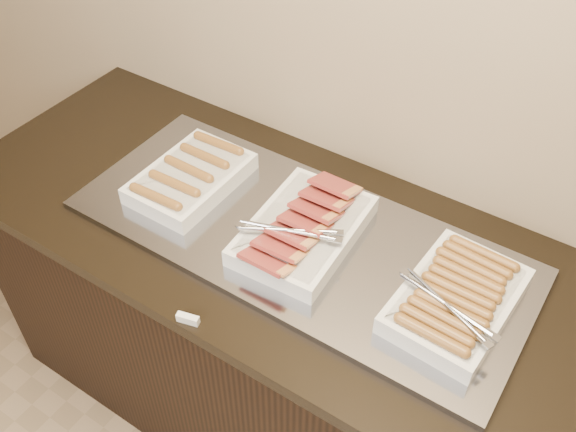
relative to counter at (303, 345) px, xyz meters
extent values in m
cube|color=#9E896B|center=(0.00, 0.37, 0.95)|extent=(6.00, 0.05, 2.80)
cube|color=black|center=(0.00, 0.00, -0.02)|extent=(2.00, 0.70, 0.86)
cube|color=black|center=(0.00, 0.00, 0.43)|extent=(2.06, 0.76, 0.04)
cube|color=gray|center=(-0.02, 0.00, 0.46)|extent=(1.20, 0.50, 0.02)
cube|color=silver|center=(-0.38, 0.00, 0.49)|extent=(0.22, 0.33, 0.05)
cylinder|color=brown|center=(-0.38, -0.14, 0.52)|extent=(0.15, 0.03, 0.03)
cylinder|color=brown|center=(-0.37, -0.07, 0.52)|extent=(0.15, 0.03, 0.03)
cylinder|color=brown|center=(-0.38, 0.00, 0.52)|extent=(0.15, 0.03, 0.03)
cylinder|color=brown|center=(-0.38, 0.07, 0.52)|extent=(0.15, 0.03, 0.03)
cylinder|color=brown|center=(-0.38, 0.14, 0.52)|extent=(0.15, 0.03, 0.03)
cube|color=silver|center=(-0.01, 0.00, 0.49)|extent=(0.27, 0.39, 0.05)
cube|color=maroon|center=(-0.01, -0.15, 0.52)|extent=(0.12, 0.09, 0.04)
cube|color=maroon|center=(-0.01, -0.10, 0.52)|extent=(0.13, 0.09, 0.04)
cube|color=maroon|center=(-0.01, -0.05, 0.52)|extent=(0.12, 0.09, 0.04)
cube|color=maroon|center=(0.00, 0.00, 0.53)|extent=(0.13, 0.09, 0.04)
cube|color=maroon|center=(0.00, 0.05, 0.53)|extent=(0.13, 0.09, 0.04)
cube|color=maroon|center=(0.00, 0.10, 0.53)|extent=(0.13, 0.09, 0.04)
cube|color=maroon|center=(-0.01, 0.15, 0.54)|extent=(0.13, 0.09, 0.04)
cube|color=silver|center=(0.41, 0.00, 0.49)|extent=(0.25, 0.36, 0.05)
cylinder|color=brown|center=(0.40, -0.14, 0.52)|extent=(0.15, 0.03, 0.03)
cylinder|color=brown|center=(0.40, -0.11, 0.52)|extent=(0.16, 0.03, 0.03)
cylinder|color=brown|center=(0.41, -0.09, 0.52)|extent=(0.16, 0.04, 0.03)
cylinder|color=brown|center=(0.41, -0.06, 0.52)|extent=(0.15, 0.03, 0.03)
cylinder|color=brown|center=(0.41, -0.03, 0.52)|extent=(0.15, 0.03, 0.03)
cylinder|color=brown|center=(0.40, 0.00, 0.52)|extent=(0.15, 0.03, 0.03)
cylinder|color=brown|center=(0.41, 0.03, 0.52)|extent=(0.15, 0.03, 0.03)
cylinder|color=brown|center=(0.41, 0.06, 0.52)|extent=(0.16, 0.03, 0.03)
cylinder|color=brown|center=(0.40, 0.09, 0.52)|extent=(0.16, 0.04, 0.03)
cylinder|color=brown|center=(0.40, 0.11, 0.52)|extent=(0.16, 0.04, 0.03)
cylinder|color=brown|center=(0.41, 0.14, 0.52)|extent=(0.16, 0.03, 0.03)
cube|color=silver|center=(-0.09, -0.36, 0.46)|extent=(0.06, 0.03, 0.02)
camera|label=1|loc=(0.59, -0.98, 1.65)|focal=40.00mm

